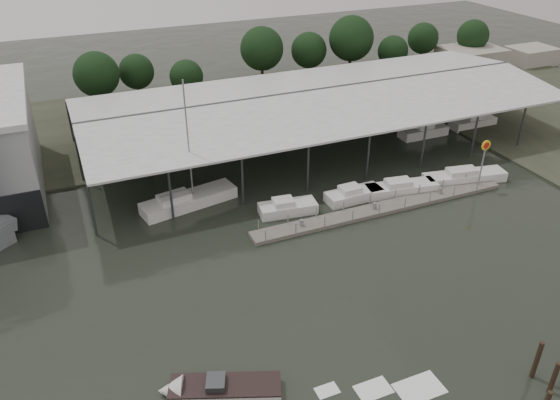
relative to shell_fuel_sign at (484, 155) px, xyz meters
name	(u,v)px	position (x,y,z in m)	size (l,w,h in m)	color
ground	(286,311)	(-27.00, -9.99, -3.93)	(200.00, 200.00, 0.00)	black
land_strip_far	(164,122)	(-27.00, 32.01, -3.83)	(140.00, 30.00, 0.30)	#3D4130
covered_boat_shed	(321,94)	(-10.00, 18.01, 2.20)	(58.24, 24.00, 6.96)	white
floating_dock	(383,208)	(-12.00, 0.01, -3.72)	(28.00, 2.00, 1.40)	slate
shell_fuel_sign	(484,155)	(0.00, 0.00, 0.00)	(1.10, 0.18, 5.55)	gray
distant_commercial_buildings	(490,58)	(32.03, 34.70, -2.08)	(22.00, 8.00, 4.00)	gray
white_sailboat	(187,200)	(-29.78, 8.49, -3.27)	(10.17, 4.43, 13.27)	silver
speedboat_underway	(215,389)	(-34.26, -15.34, -3.53)	(17.99, 8.33, 2.00)	silver
moored_cruiser_0	(287,208)	(-21.04, 3.28, -3.31)	(5.94, 2.89, 1.70)	silver
moored_cruiser_1	(353,195)	(-13.69, 3.01, -3.31)	(6.07, 2.35, 1.70)	silver
moored_cruiser_2	(401,188)	(-8.35, 2.26, -3.31)	(7.88, 3.34, 1.70)	silver
moored_cruiser_3	(464,177)	(-0.51, 1.74, -3.31)	(9.46, 3.82, 1.70)	silver
horizon_tree_line	(301,51)	(-3.33, 38.07, 2.06)	(69.71, 9.53, 10.72)	black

